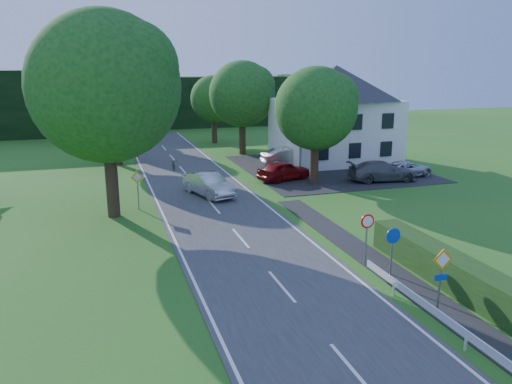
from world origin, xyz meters
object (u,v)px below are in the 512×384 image
object	(u,v)px
motorcycle	(174,165)
parked_car_red	(284,171)
parasol	(309,154)
moving_car	(209,184)
parked_car_grey	(382,171)
streetlight	(299,121)
parked_car_silver_a	(291,157)
parked_car_silver_b	(406,169)

from	to	relation	value
motorcycle	parked_car_red	distance (m)	9.75
parked_car_red	parasol	world-z (taller)	parasol
moving_car	parked_car_grey	world-z (taller)	moving_car
streetlight	parasol	size ratio (longest dim) A/B	3.87
moving_car	parked_car_red	distance (m)	7.13
motorcycle	parked_car_silver_a	xyz separation A→B (m)	(9.84, -1.70, 0.39)
motorcycle	parked_car_grey	world-z (taller)	parked_car_grey
moving_car	motorcycle	size ratio (longest dim) A/B	2.69
motorcycle	parked_car_red	xyz separation A→B (m)	(7.54, -6.17, 0.27)
moving_car	parked_car_red	world-z (taller)	moving_car
streetlight	parked_car_silver_a	size ratio (longest dim) A/B	1.56
streetlight	parked_car_silver_b	size ratio (longest dim) A/B	1.78
parked_car_silver_b	moving_car	bearing A→B (deg)	82.45
moving_car	parked_car_silver_a	xyz separation A→B (m)	(8.81, 7.39, 0.07)
motorcycle	parked_car_silver_b	world-z (taller)	parked_car_silver_b
motorcycle	parked_car_silver_a	distance (m)	10.00
streetlight	parked_car_silver_b	xyz separation A→B (m)	(8.36, -2.00, -3.80)
streetlight	moving_car	world-z (taller)	streetlight
streetlight	parked_car_grey	xyz separation A→B (m)	(5.77, -2.71, -3.67)
parasol	streetlight	bearing A→B (deg)	-121.30
parasol	parked_car_silver_b	bearing A→B (deg)	-52.79
moving_car	parked_car_silver_b	bearing A→B (deg)	-14.05
parked_car_red	parked_car_silver_a	xyz separation A→B (m)	(2.31, 4.47, 0.11)
streetlight	parasol	bearing A→B (deg)	58.70
streetlight	motorcycle	xyz separation A→B (m)	(-8.80, 5.97, -3.97)
parked_car_red	parked_car_silver_b	world-z (taller)	parked_car_red
parked_car_grey	parked_car_silver_b	distance (m)	2.69
streetlight	motorcycle	bearing A→B (deg)	145.83
streetlight	parasol	world-z (taller)	streetlight
parasol	motorcycle	bearing A→B (deg)	175.30
parked_car_red	streetlight	bearing A→B (deg)	-98.18
motorcycle	parasol	bearing A→B (deg)	0.77
moving_car	parked_car_silver_b	world-z (taller)	moving_car
streetlight	parked_car_red	bearing A→B (deg)	-171.06
streetlight	parked_car_silver_a	bearing A→B (deg)	76.24
motorcycle	parked_car_red	world-z (taller)	parked_car_red
moving_car	motorcycle	distance (m)	9.15
parked_car_red	motorcycle	bearing A→B (deg)	33.57
streetlight	parked_car_silver_a	xyz separation A→B (m)	(1.05, 4.27, -3.58)
motorcycle	parked_car_silver_b	xyz separation A→B (m)	(17.15, -7.97, 0.17)
parked_car_red	parked_car_grey	bearing A→B (deg)	-126.79
motorcycle	parked_car_silver_b	bearing A→B (deg)	-19.46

